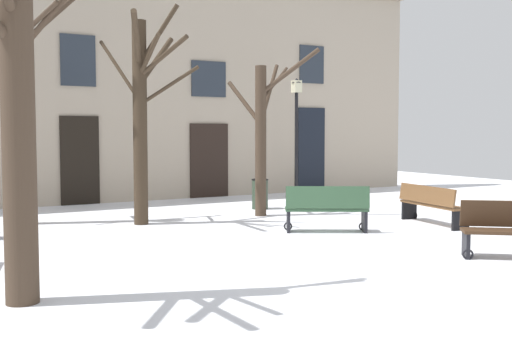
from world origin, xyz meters
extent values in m
plane|color=white|center=(0.00, 0.00, 0.00)|extent=(30.78, 30.78, 0.00)
cube|color=tan|center=(0.00, 8.63, 3.49)|extent=(19.24, 0.40, 6.99)
cube|color=black|center=(-1.73, 8.41, 1.20)|extent=(1.04, 0.08, 2.40)
cube|color=#262D38|center=(-1.73, 8.41, 3.89)|extent=(0.93, 0.06, 1.37)
cube|color=black|center=(2.11, 8.41, 1.11)|extent=(1.24, 0.08, 2.22)
cube|color=#262D38|center=(2.11, 8.41, 3.55)|extent=(1.11, 0.06, 1.06)
cube|color=black|center=(5.82, 8.41, 1.38)|extent=(1.04, 0.08, 2.76)
cube|color=#262D38|center=(5.82, 8.41, 4.18)|extent=(0.93, 0.06, 1.23)
cylinder|color=#423326|center=(-3.50, 5.45, 2.66)|extent=(0.33, 0.33, 5.33)
cylinder|color=#423326|center=(-3.24, 5.04, 4.34)|extent=(0.64, 0.92, 0.63)
cylinder|color=#423326|center=(-3.77, 5.49, 3.54)|extent=(0.63, 0.18, 0.93)
cylinder|color=#423326|center=(-3.06, 4.97, 4.39)|extent=(1.03, 1.10, 1.27)
cylinder|color=#423326|center=(-3.63, 5.93, 4.20)|extent=(0.36, 1.04, 0.74)
cylinder|color=#423326|center=(-2.86, 5.52, 4.52)|extent=(1.37, 0.26, 1.33)
cylinder|color=#382B1E|center=(-1.40, 4.22, 2.16)|extent=(0.30, 0.30, 4.32)
cylinder|color=#382B1E|center=(-1.36, 3.76, 3.52)|extent=(0.19, 1.00, 0.83)
cylinder|color=#382B1E|center=(-1.12, 3.60, 3.50)|extent=(0.67, 1.33, 0.79)
cylinder|color=#382B1E|center=(-1.65, 4.82, 3.30)|extent=(0.59, 1.27, 1.42)
cylinder|color=#382B1E|center=(-0.84, 3.97, 2.96)|extent=(1.20, 0.59, 0.88)
cylinder|color=#382B1E|center=(-0.95, 4.46, 3.52)|extent=(1.03, 0.62, 1.14)
cylinder|color=#382B1E|center=(-1.67, 3.58, 3.81)|extent=(0.65, 1.39, 0.97)
cylinder|color=#382B1E|center=(-1.08, 3.94, 3.99)|extent=(0.77, 0.70, 1.28)
cylinder|color=#423326|center=(-4.51, -0.87, 2.51)|extent=(0.38, 0.38, 5.01)
cylinder|color=#423326|center=(1.48, 4.12, 1.75)|extent=(0.26, 0.26, 3.51)
cylinder|color=#423326|center=(1.86, 4.40, 2.89)|extent=(0.89, 0.68, 1.48)
cylinder|color=#423326|center=(1.31, 4.60, 2.66)|extent=(0.46, 1.06, 1.09)
cylinder|color=#423326|center=(1.87, 4.17, 3.09)|extent=(0.83, 0.18, 0.87)
cylinder|color=#423326|center=(2.00, 3.69, 3.36)|extent=(1.15, 0.97, 1.07)
cylinder|color=black|center=(4.38, 7.09, 1.57)|extent=(0.10, 0.10, 3.14)
cylinder|color=black|center=(4.38, 7.09, 0.10)|extent=(0.22, 0.22, 0.20)
cube|color=beige|center=(4.38, 7.09, 3.32)|extent=(0.24, 0.24, 0.36)
cone|color=black|center=(4.38, 7.09, 3.50)|extent=(0.30, 0.30, 0.14)
cylinder|color=#2D3D2D|center=(2.08, 5.23, 0.37)|extent=(0.41, 0.41, 0.74)
torus|color=black|center=(2.08, 5.23, 0.75)|extent=(0.44, 0.44, 0.04)
cube|color=black|center=(1.99, -1.56, 0.21)|extent=(0.29, 0.35, 0.42)
torus|color=black|center=(1.89, -1.70, 0.08)|extent=(0.15, 0.13, 0.17)
cube|color=#2D4C33|center=(1.49, 1.50, 0.45)|extent=(1.64, 1.20, 0.05)
cube|color=#2D4C33|center=(1.39, 1.32, 0.71)|extent=(1.45, 0.88, 0.44)
cube|color=black|center=(2.15, 1.13, 0.23)|extent=(0.26, 0.39, 0.45)
torus|color=black|center=(2.23, 1.28, 0.08)|extent=(0.16, 0.11, 0.17)
cube|color=black|center=(0.84, 1.88, 0.23)|extent=(0.26, 0.39, 0.45)
torus|color=black|center=(0.93, 2.03, 0.08)|extent=(0.16, 0.11, 0.17)
cube|color=brown|center=(4.04, 1.17, 0.42)|extent=(0.65, 1.85, 0.05)
cube|color=brown|center=(3.86, 1.20, 0.65)|extent=(0.33, 1.81, 0.37)
cube|color=black|center=(3.93, 0.33, 0.21)|extent=(0.37, 0.11, 0.42)
torus|color=black|center=(4.09, 0.31, 0.08)|extent=(0.05, 0.17, 0.17)
cube|color=black|center=(4.16, 2.01, 0.21)|extent=(0.37, 0.11, 0.42)
torus|color=black|center=(4.31, 1.99, 0.08)|extent=(0.05, 0.17, 0.17)
camera|label=1|loc=(-5.49, -8.21, 1.99)|focal=42.49mm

